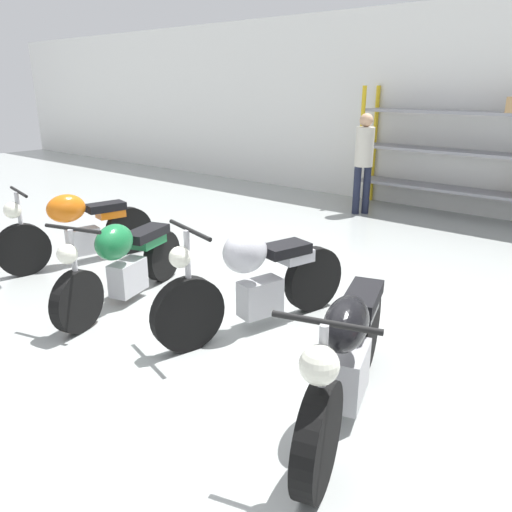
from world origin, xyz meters
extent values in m
plane|color=#9EA3A0|center=(0.00, 0.00, 0.00)|extent=(30.00, 30.00, 0.00)
cube|color=white|center=(0.00, 6.27, 1.80)|extent=(30.00, 0.08, 3.60)
cylinder|color=gold|center=(-1.77, 5.63, 1.11)|extent=(0.08, 0.08, 2.21)
cylinder|color=gold|center=(-1.77, 6.18, 1.11)|extent=(0.08, 0.08, 2.21)
cube|color=gray|center=(0.41, 5.90, 0.48)|extent=(4.36, 0.55, 0.05)
cube|color=gray|center=(0.41, 5.90, 1.13)|extent=(4.36, 0.55, 0.05)
cube|color=gray|center=(0.41, 5.90, 1.79)|extent=(4.36, 0.55, 0.05)
cylinder|color=black|center=(-3.03, -0.38, 0.32)|extent=(0.25, 0.65, 0.64)
cylinder|color=black|center=(-2.74, 0.97, 0.32)|extent=(0.25, 0.65, 0.64)
cube|color=#ADADB2|center=(-2.88, 0.34, 0.29)|extent=(0.29, 0.44, 0.34)
ellipsoid|color=orange|center=(-2.91, 0.17, 0.75)|extent=(0.40, 0.54, 0.36)
cube|color=black|center=(-2.81, 0.67, 0.70)|extent=(0.35, 0.53, 0.10)
cube|color=orange|center=(-2.79, 0.73, 0.61)|extent=(0.28, 0.38, 0.12)
cylinder|color=#ADADB2|center=(-3.03, -0.36, 0.68)|extent=(0.06, 0.06, 0.71)
sphere|color=silver|center=(-3.04, -0.43, 0.82)|extent=(0.20, 0.20, 0.20)
cylinder|color=black|center=(-3.02, -0.34, 1.03)|extent=(0.66, 0.18, 0.04)
cylinder|color=black|center=(-1.19, -0.78, 0.30)|extent=(0.29, 0.61, 0.60)
cylinder|color=black|center=(-1.60, 0.59, 0.30)|extent=(0.29, 0.61, 0.60)
cube|color=#ADADB2|center=(-1.41, -0.05, 0.27)|extent=(0.33, 0.47, 0.35)
ellipsoid|color=#196B38|center=(-1.36, -0.21, 0.71)|extent=(0.43, 0.54, 0.36)
cube|color=black|center=(-1.52, 0.31, 0.66)|extent=(0.41, 0.63, 0.10)
cube|color=#196B38|center=(-1.53, 0.35, 0.57)|extent=(0.33, 0.45, 0.12)
cylinder|color=#ADADB2|center=(-1.20, -0.76, 0.65)|extent=(0.06, 0.06, 0.69)
sphere|color=silver|center=(-1.18, -0.83, 0.78)|extent=(0.18, 0.18, 0.18)
cylinder|color=black|center=(-1.21, -0.73, 0.99)|extent=(0.61, 0.21, 0.04)
cylinder|color=black|center=(-0.14, -0.36, 0.34)|extent=(0.29, 0.68, 0.67)
cylinder|color=black|center=(0.24, 1.03, 0.34)|extent=(0.29, 0.68, 0.67)
cube|color=#ADADB2|center=(0.07, 0.38, 0.30)|extent=(0.32, 0.46, 0.35)
ellipsoid|color=#B7B7BF|center=(0.02, 0.22, 0.79)|extent=(0.44, 0.51, 0.39)
cube|color=black|center=(0.14, 0.67, 0.73)|extent=(0.39, 0.51, 0.10)
cube|color=#B7B7BF|center=(0.18, 0.79, 0.64)|extent=(0.31, 0.37, 0.12)
cylinder|color=#ADADB2|center=(-0.13, -0.34, 0.71)|extent=(0.06, 0.06, 0.75)
sphere|color=silver|center=(-0.15, -0.41, 0.87)|extent=(0.18, 0.18, 0.18)
cylinder|color=black|center=(-0.12, -0.31, 1.09)|extent=(0.67, 0.21, 0.04)
cylinder|color=black|center=(1.62, -1.00, 0.34)|extent=(0.33, 0.68, 0.68)
cylinder|color=black|center=(1.18, 0.39, 0.34)|extent=(0.33, 0.68, 0.68)
cube|color=#ADADB2|center=(1.38, -0.26, 0.30)|extent=(0.36, 0.50, 0.38)
ellipsoid|color=black|center=(1.43, -0.42, 0.77)|extent=(0.43, 0.61, 0.33)
cube|color=black|center=(1.26, 0.13, 0.73)|extent=(0.39, 0.60, 0.10)
cube|color=black|center=(1.25, 0.15, 0.64)|extent=(0.31, 0.43, 0.12)
cylinder|color=#ADADB2|center=(1.61, -0.98, 0.69)|extent=(0.06, 0.06, 0.70)
sphere|color=silver|center=(1.63, -1.05, 0.84)|extent=(0.22, 0.22, 0.22)
cylinder|color=black|center=(1.60, -0.96, 1.04)|extent=(0.58, 0.21, 0.04)
cylinder|color=#1E2338|center=(-1.32, 5.11, 0.43)|extent=(0.13, 0.13, 0.86)
cylinder|color=#1E2338|center=(-1.44, 4.97, 0.43)|extent=(0.13, 0.13, 0.86)
cylinder|color=beige|center=(-1.38, 5.04, 1.19)|extent=(0.45, 0.45, 0.68)
sphere|color=tan|center=(-1.38, 5.04, 1.65)|extent=(0.23, 0.23, 0.23)
camera|label=1|loc=(2.83, -3.00, 2.22)|focal=35.00mm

